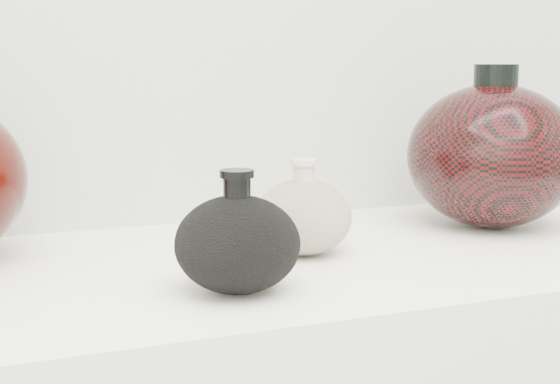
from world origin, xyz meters
name	(u,v)px	position (x,y,z in m)	size (l,w,h in m)	color
black_gourd_vase	(237,243)	(-0.08, 0.83, 0.95)	(0.16, 0.16, 0.13)	black
cream_gourd_vase	(303,216)	(0.05, 0.95, 0.95)	(0.16, 0.16, 0.12)	beige
right_round_pot	(492,155)	(0.38, 1.01, 1.01)	(0.33, 0.33, 0.24)	black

